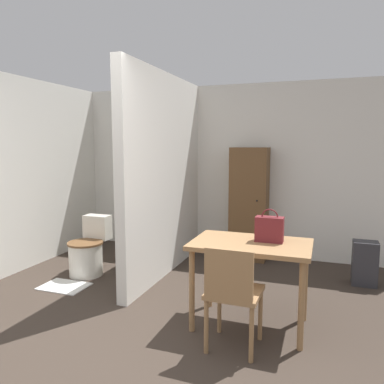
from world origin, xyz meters
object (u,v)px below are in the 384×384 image
Objects in this scene: wooden_cabinet at (249,204)px; space_heater at (365,263)px; wooden_chair at (233,292)px; toilet at (88,252)px; handbag at (269,229)px; dining_table at (251,253)px.

wooden_cabinet is 3.07× the size of space_heater.
space_heater is at bearing 60.58° from wooden_chair.
wooden_chair reaches higher than toilet.
handbag is at bearing -14.51° from toilet.
handbag reaches higher than space_heater.
wooden_chair is 2.90× the size of handbag.
wooden_chair is at bearing -81.83° from wooden_cabinet.
wooden_chair is at bearing -120.71° from space_heater.
dining_table is 0.65× the size of wooden_cabinet.
handbag is 0.57× the size of space_heater.
handbag is at bearing -124.12° from space_heater.
toilet is at bearing -166.91° from space_heater.
dining_table is 3.50× the size of handbag.
dining_table reaches higher than space_heater.
handbag reaches higher than dining_table.
wooden_cabinet is at bearing 106.07° from handbag.
space_heater is at bearing -20.56° from wooden_cabinet.
wooden_chair is 0.70m from handbag.
dining_table is at bearing -17.21° from toilet.
wooden_chair is 2.50m from wooden_cabinet.
wooden_chair is 2.22m from space_heater.
dining_table is at bearing 84.67° from wooden_chair.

